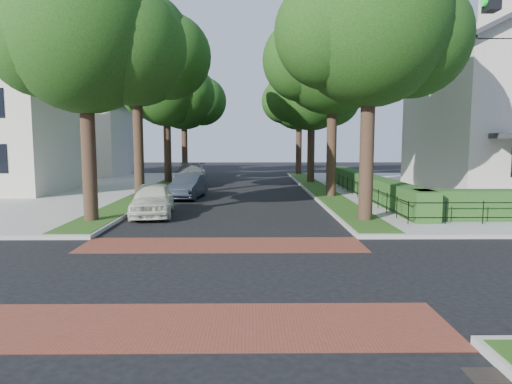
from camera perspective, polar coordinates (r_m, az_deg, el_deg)
ground at (r=11.61m, az=-5.17°, el=-10.19°), size 120.00×120.00×0.00m
crosswalk_far at (r=14.70m, az=-4.17°, el=-6.61°), size 9.00×2.20×0.01m
crosswalk_near at (r=8.60m, az=-6.92°, el=-16.23°), size 9.00×2.20×0.01m
storm_drain at (r=7.71m, az=27.23°, el=-19.71°), size 0.65×0.45×0.01m
grass_strip_ne at (r=30.68m, az=7.82°, el=0.45°), size 1.60×29.80×0.02m
grass_strip_nw at (r=31.01m, az=-12.34°, el=0.42°), size 1.60×29.80×0.02m
tree_right_near at (r=19.40m, az=14.21°, el=19.07°), size 7.75×6.67×10.66m
tree_right_mid at (r=27.16m, az=9.77°, el=16.23°), size 8.25×7.09×11.22m
tree_right_far at (r=35.80m, az=7.09°, el=12.12°), size 7.25×6.23×9.74m
tree_right_back at (r=44.74m, az=5.53°, el=11.45°), size 7.50×6.45×10.20m
tree_left_near at (r=19.78m, az=-20.17°, el=17.56°), size 7.50×6.45×10.20m
tree_left_mid at (r=27.54m, az=-14.44°, el=16.74°), size 8.00×6.88×11.48m
tree_left_far at (r=36.07m, az=-10.93°, el=12.35°), size 7.00×6.02×9.86m
tree_left_back at (r=44.96m, az=-8.84°, el=11.56°), size 7.75×6.66×10.44m
hedge_main_road at (r=27.08m, az=13.92°, el=0.79°), size 1.00×18.00×1.20m
fence_main_road at (r=26.91m, az=12.27°, el=0.48°), size 0.06×18.00×0.90m
house_left_far at (r=46.14m, az=-21.65°, el=8.11°), size 10.00×9.00×10.14m
parked_car_front at (r=20.67m, az=-12.83°, el=-0.89°), size 2.29×4.55×1.49m
parked_car_middle at (r=26.52m, az=-8.50°, el=0.67°), size 1.94×4.34×1.38m
parked_car_rear at (r=34.25m, az=-8.17°, el=2.15°), size 2.62×5.71×1.62m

